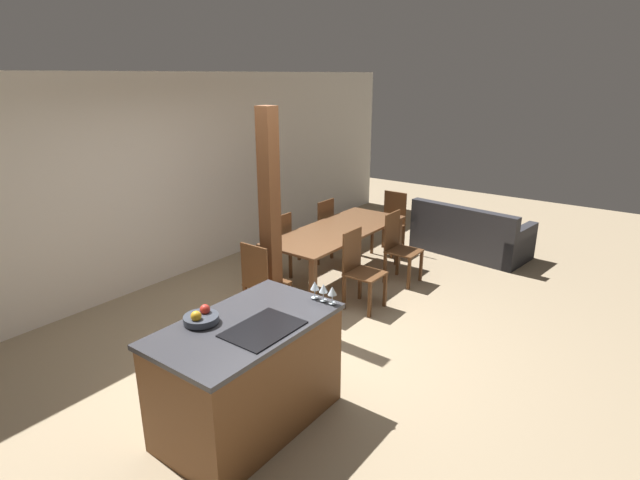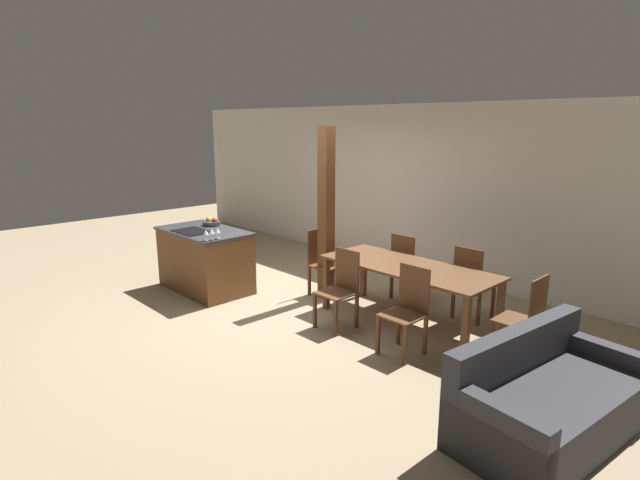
{
  "view_description": "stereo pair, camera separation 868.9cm",
  "coord_description": "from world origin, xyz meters",
  "px_view_note": "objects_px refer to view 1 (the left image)",
  "views": [
    {
      "loc": [
        -3.54,
        -2.86,
        2.67
      ],
      "look_at": [
        0.6,
        0.2,
        0.95
      ],
      "focal_mm": 28.0,
      "sensor_mm": 36.0,
      "label": 1
    },
    {
      "loc": [
        5.06,
        -4.08,
        2.41
      ],
      "look_at": [
        0.6,
        0.2,
        0.95
      ],
      "focal_mm": 28.0,
      "sensor_mm": 36.0,
      "label": 2
    }
  ],
  "objects_px": {
    "wine_glass_far": "(315,286)",
    "dining_chair_far_left": "(276,247)",
    "kitchen_island": "(248,374)",
    "dining_chair_foot_end": "(391,222)",
    "wine_glass_near": "(332,291)",
    "dining_chair_near_right": "(399,246)",
    "dining_chair_head_end": "(262,281)",
    "dining_table": "(338,235)",
    "couch": "(470,236)",
    "fruit_bowl": "(201,317)",
    "dining_chair_far_right": "(320,229)",
    "wine_glass_middle": "(323,289)",
    "dining_chair_near_left": "(360,268)",
    "timber_post": "(270,220)"
  },
  "relations": [
    {
      "from": "kitchen_island",
      "to": "dining_chair_head_end",
      "type": "xyz_separation_m",
      "value": [
        1.35,
        1.1,
        0.04
      ]
    },
    {
      "from": "kitchen_island",
      "to": "dining_chair_foot_end",
      "type": "xyz_separation_m",
      "value": [
        4.28,
        1.1,
        0.04
      ]
    },
    {
      "from": "wine_glass_near",
      "to": "dining_chair_head_end",
      "type": "relative_size",
      "value": 0.16
    },
    {
      "from": "dining_table",
      "to": "couch",
      "type": "xyz_separation_m",
      "value": [
        2.14,
        -1.03,
        -0.37
      ]
    },
    {
      "from": "kitchen_island",
      "to": "wine_glass_far",
      "type": "bearing_deg",
      "value": -14.65
    },
    {
      "from": "dining_chair_near_left",
      "to": "dining_table",
      "type": "bearing_deg",
      "value": 53.34
    },
    {
      "from": "dining_table",
      "to": "couch",
      "type": "bearing_deg",
      "value": -25.72
    },
    {
      "from": "dining_chair_near_right",
      "to": "dining_chair_far_right",
      "type": "xyz_separation_m",
      "value": [
        0.0,
        1.31,
        0.0
      ]
    },
    {
      "from": "fruit_bowl",
      "to": "wine_glass_middle",
      "type": "height_order",
      "value": "wine_glass_middle"
    },
    {
      "from": "kitchen_island",
      "to": "wine_glass_middle",
      "type": "distance_m",
      "value": 0.89
    },
    {
      "from": "dining_chair_head_end",
      "to": "timber_post",
      "type": "xyz_separation_m",
      "value": [
        0.11,
        -0.05,
        0.7
      ]
    },
    {
      "from": "wine_glass_far",
      "to": "dining_chair_far_left",
      "type": "relative_size",
      "value": 0.16
    },
    {
      "from": "dining_chair_far_right",
      "to": "couch",
      "type": "relative_size",
      "value": 0.53
    },
    {
      "from": "wine_glass_middle",
      "to": "dining_chair_far_left",
      "type": "bearing_deg",
      "value": 50.07
    },
    {
      "from": "wine_glass_near",
      "to": "wine_glass_middle",
      "type": "distance_m",
      "value": 0.09
    },
    {
      "from": "dining_chair_near_left",
      "to": "dining_chair_near_right",
      "type": "height_order",
      "value": "same"
    },
    {
      "from": "wine_glass_middle",
      "to": "dining_chair_foot_end",
      "type": "relative_size",
      "value": 0.16
    },
    {
      "from": "wine_glass_far",
      "to": "dining_chair_head_end",
      "type": "distance_m",
      "value": 1.54
    },
    {
      "from": "dining_chair_near_left",
      "to": "dining_chair_far_right",
      "type": "height_order",
      "value": "same"
    },
    {
      "from": "wine_glass_far",
      "to": "dining_chair_foot_end",
      "type": "height_order",
      "value": "wine_glass_far"
    },
    {
      "from": "dining_chair_far_left",
      "to": "dining_chair_foot_end",
      "type": "bearing_deg",
      "value": 161.41
    },
    {
      "from": "dining_chair_near_right",
      "to": "dining_chair_foot_end",
      "type": "height_order",
      "value": "same"
    },
    {
      "from": "dining_chair_far_left",
      "to": "timber_post",
      "type": "bearing_deg",
      "value": 39.13
    },
    {
      "from": "wine_glass_middle",
      "to": "dining_table",
      "type": "distance_m",
      "value": 2.59
    },
    {
      "from": "fruit_bowl",
      "to": "dining_chair_head_end",
      "type": "xyz_separation_m",
      "value": [
        1.55,
        0.84,
        -0.46
      ]
    },
    {
      "from": "dining_chair_far_left",
      "to": "wine_glass_far",
      "type": "bearing_deg",
      "value": 48.81
    },
    {
      "from": "dining_chair_foot_end",
      "to": "dining_chair_near_left",
      "type": "bearing_deg",
      "value": -71.41
    },
    {
      "from": "wine_glass_near",
      "to": "couch",
      "type": "xyz_separation_m",
      "value": [
        4.31,
        0.41,
        -0.74
      ]
    },
    {
      "from": "kitchen_island",
      "to": "fruit_bowl",
      "type": "bearing_deg",
      "value": 127.61
    },
    {
      "from": "dining_chair_far_right",
      "to": "dining_chair_foot_end",
      "type": "relative_size",
      "value": 1.0
    },
    {
      "from": "wine_glass_near",
      "to": "kitchen_island",
      "type": "bearing_deg",
      "value": 151.79
    },
    {
      "from": "wine_glass_far",
      "to": "wine_glass_near",
      "type": "bearing_deg",
      "value": -90.0
    },
    {
      "from": "kitchen_island",
      "to": "timber_post",
      "type": "height_order",
      "value": "timber_post"
    },
    {
      "from": "wine_glass_far",
      "to": "couch",
      "type": "xyz_separation_m",
      "value": [
        4.31,
        0.24,
        -0.74
      ]
    },
    {
      "from": "dining_chair_near_left",
      "to": "couch",
      "type": "xyz_separation_m",
      "value": [
        2.62,
        -0.37,
        -0.22
      ]
    },
    {
      "from": "dining_chair_far_right",
      "to": "dining_chair_foot_end",
      "type": "bearing_deg",
      "value": 146.03
    },
    {
      "from": "wine_glass_middle",
      "to": "fruit_bowl",
      "type": "bearing_deg",
      "value": 148.5
    },
    {
      "from": "kitchen_island",
      "to": "wine_glass_middle",
      "type": "bearing_deg",
      "value": -21.75
    },
    {
      "from": "dining_chair_near_left",
      "to": "dining_chair_far_right",
      "type": "relative_size",
      "value": 1.0
    },
    {
      "from": "dining_table",
      "to": "couch",
      "type": "distance_m",
      "value": 2.4
    },
    {
      "from": "dining_chair_near_right",
      "to": "dining_chair_foot_end",
      "type": "bearing_deg",
      "value": 33.97
    },
    {
      "from": "dining_chair_head_end",
      "to": "dining_chair_foot_end",
      "type": "relative_size",
      "value": 1.0
    },
    {
      "from": "kitchen_island",
      "to": "dining_chair_near_right",
      "type": "bearing_deg",
      "value": 7.63
    },
    {
      "from": "kitchen_island",
      "to": "dining_table",
      "type": "xyz_separation_m",
      "value": [
        2.81,
        1.1,
        0.19
      ]
    },
    {
      "from": "kitchen_island",
      "to": "fruit_bowl",
      "type": "xyz_separation_m",
      "value": [
        -0.2,
        0.26,
        0.49
      ]
    },
    {
      "from": "wine_glass_near",
      "to": "dining_chair_near_right",
      "type": "bearing_deg",
      "value": 16.45
    },
    {
      "from": "dining_chair_near_right",
      "to": "dining_chair_far_left",
      "type": "distance_m",
      "value": 1.64
    },
    {
      "from": "fruit_bowl",
      "to": "dining_chair_far_right",
      "type": "xyz_separation_m",
      "value": [
        3.5,
        1.5,
        -0.46
      ]
    },
    {
      "from": "dining_chair_far_right",
      "to": "timber_post",
      "type": "xyz_separation_m",
      "value": [
        -1.84,
        -0.7,
        0.7
      ]
    },
    {
      "from": "dining_chair_far_left",
      "to": "wine_glass_near",
      "type": "bearing_deg",
      "value": 51.28
    }
  ]
}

